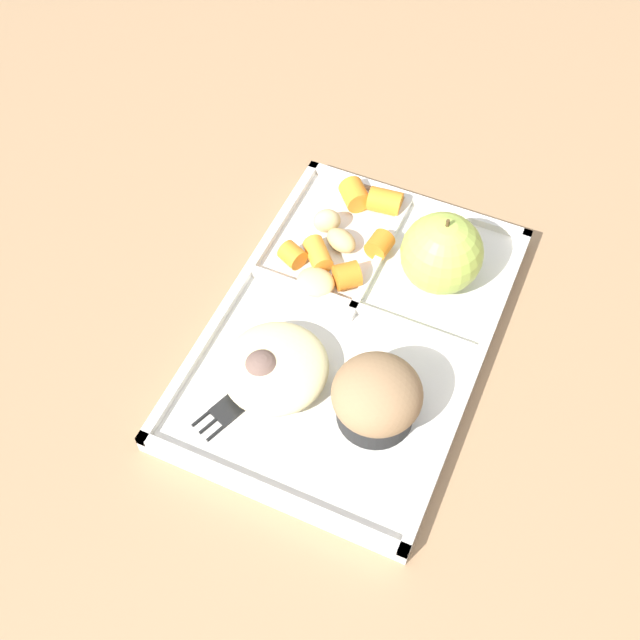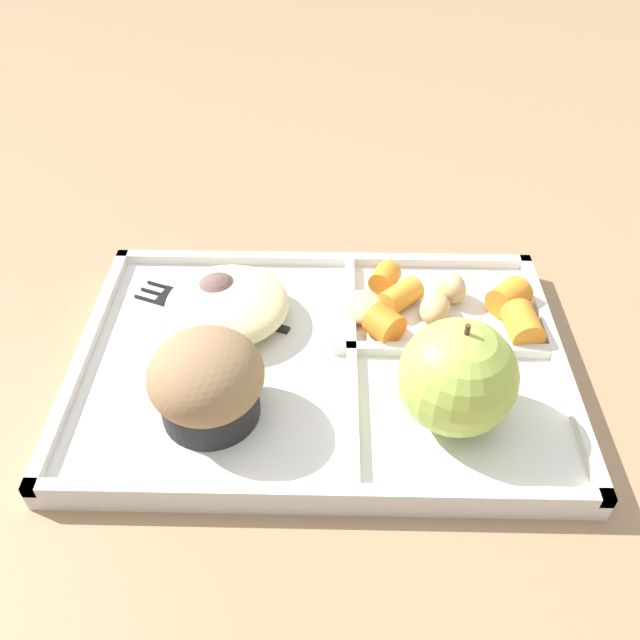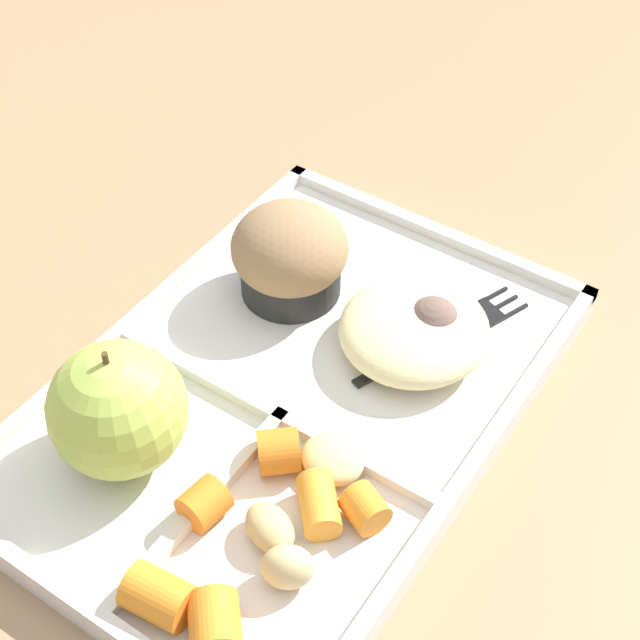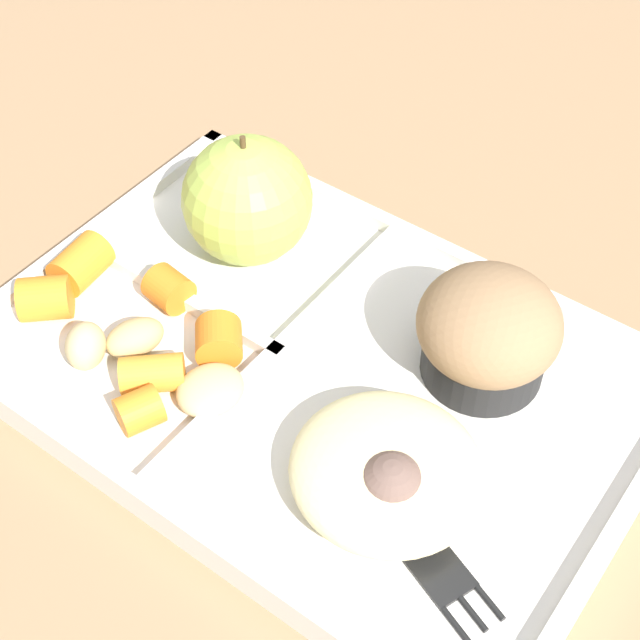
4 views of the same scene
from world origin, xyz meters
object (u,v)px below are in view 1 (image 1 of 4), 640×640
Objects in this scene: lunch_tray at (351,333)px; green_apple at (442,253)px; plastic_fork at (246,395)px; bran_muffin at (377,398)px.

green_apple reaches higher than lunch_tray.
green_apple is 0.65× the size of plastic_fork.
bran_muffin is at bearing 35.27° from lunch_tray.
bran_muffin is 0.12m from plastic_fork.
green_apple is 0.17m from bran_muffin.
bran_muffin is (0.17, -0.00, -0.01)m from green_apple.
green_apple is (-0.09, 0.06, 0.05)m from lunch_tray.
green_apple reaches higher than plastic_fork.
lunch_tray is 0.12m from green_apple.
plastic_fork is at bearing -75.92° from bran_muffin.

